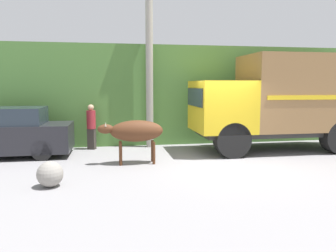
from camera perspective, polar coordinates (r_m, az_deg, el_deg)
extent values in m
plane|color=gray|center=(10.25, 9.63, -6.28)|extent=(60.00, 60.00, 0.00)
cube|color=#4C7A38|center=(16.41, 2.04, 5.70)|extent=(32.00, 6.69, 3.93)
cube|color=#2D2D2D|center=(12.55, 18.56, -0.98)|extent=(5.70, 1.80, 0.18)
cube|color=gold|center=(11.58, 9.23, 3.45)|extent=(1.86, 2.25, 1.75)
cube|color=#232D38|center=(11.30, 4.69, 5.02)|extent=(0.04, 1.92, 0.61)
cube|color=olive|center=(12.91, 22.46, 5.39)|extent=(4.34, 2.25, 2.66)
cube|color=gold|center=(11.96, 25.34, 4.52)|extent=(3.90, 0.03, 0.14)
cylinder|color=black|center=(10.91, 11.08, -2.38)|extent=(1.17, 0.50, 1.17)
ellipsoid|color=#512D19|center=(9.86, -5.47, -0.87)|extent=(1.59, 0.65, 0.65)
ellipsoid|color=#512D19|center=(9.82, -10.80, -0.52)|extent=(0.48, 0.28, 0.28)
cone|color=#B7AD93|center=(9.70, -10.83, 0.22)|extent=(0.06, 0.06, 0.11)
cone|color=#B7AD93|center=(9.92, -10.81, 0.37)|extent=(0.06, 0.06, 0.11)
cylinder|color=#512D19|center=(9.77, -8.23, -4.90)|extent=(0.09, 0.09, 0.67)
cylinder|color=#512D19|center=(10.12, -8.29, -4.49)|extent=(0.09, 0.09, 0.67)
cylinder|color=#512D19|center=(9.84, -2.48, -4.75)|extent=(0.09, 0.09, 0.67)
cylinder|color=#512D19|center=(10.19, -2.73, -4.34)|extent=(0.09, 0.09, 0.67)
cube|color=#232328|center=(12.05, -26.67, -1.89)|extent=(4.30, 1.70, 0.90)
cube|color=#232D38|center=(11.94, -26.37, 1.58)|extent=(2.37, 1.57, 0.56)
cylinder|color=black|center=(11.09, -21.04, -3.91)|extent=(0.66, 0.27, 0.66)
cube|color=#38332D|center=(12.46, -13.15, -2.20)|extent=(0.33, 0.28, 0.77)
cylinder|color=maroon|center=(12.36, -13.24, 1.10)|extent=(0.44, 0.44, 0.67)
sphere|color=tan|center=(12.33, -13.30, 3.15)|extent=(0.22, 0.22, 0.22)
cylinder|color=#9E998E|center=(12.53, -3.27, 11.78)|extent=(0.27, 0.27, 6.77)
sphere|color=gray|center=(8.16, -19.86, -7.89)|extent=(0.60, 0.60, 0.60)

